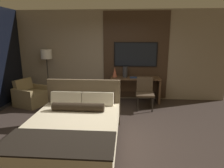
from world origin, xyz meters
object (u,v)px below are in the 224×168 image
bed (73,131)px  book (134,77)px  desk_chair (145,90)px  floor_lamp (47,58)px  desk (135,85)px  armchair_by_window (31,96)px  vase_short (115,72)px  tv (136,54)px  vase_tall (125,72)px

bed → book: bearing=66.3°
desk_chair → floor_lamp: floor_lamp is taller
bed → desk_chair: 2.63m
desk → floor_lamp: floor_lamp is taller
desk_chair → book: bearing=120.0°
desk → desk_chair: 0.67m
armchair_by_window → floor_lamp: floor_lamp is taller
desk_chair → armchair_by_window: 3.37m
floor_lamp → vase_short: (2.12, 0.07, -0.42)m
desk → book: book is taller
bed → tv: 3.43m
desk → vase_short: vase_short is taller
vase_tall → vase_short: 0.32m
bed → vase_tall: size_ratio=6.77×
bed → armchair_by_window: bed is taller
bed → book: (1.18, 2.69, 0.47)m
desk_chair → vase_short: 1.17m
desk_chair → armchair_by_window: bearing=179.5°
floor_lamp → vase_tall: size_ratio=4.87×
book → bed: bearing=-113.7°
tv → desk_chair: tv is taller
desk → armchair_by_window: armchair_by_window is taller
floor_lamp → armchair_by_window: bearing=-123.6°
armchair_by_window → vase_tall: bearing=-58.6°
bed → armchair_by_window: 2.90m
desk → vase_short: (-0.63, 0.03, 0.41)m
bed → desk: size_ratio=1.47×
bed → desk: bed is taller
floor_lamp → book: (2.70, -0.05, -0.56)m
tv → vase_tall: 0.64m
tv → vase_short: size_ratio=4.36×
desk_chair → vase_tall: bearing=132.2°
tv → vase_short: tv is taller
tv → floor_lamp: bearing=-174.9°
bed → floor_lamp: bearing=118.9°
bed → tv: bearing=67.5°
book → vase_tall: bearing=159.9°
armchair_by_window → desk: bearing=-59.9°
bed → vase_short: vase_short is taller
desk_chair → vase_tall: 0.94m
desk_chair → vase_tall: (-0.56, 0.63, 0.40)m
armchair_by_window → vase_tall: vase_tall is taller
tv → book: bearing=-100.5°
desk → desk_chair: (0.25, -0.62, 0.02)m
floor_lamp → book: bearing=-1.1°
armchair_by_window → book: size_ratio=4.22×
armchair_by_window → vase_short: vase_short is taller
bed → vase_tall: 3.00m
desk → book: 0.29m
desk_chair → vase_short: (-0.88, 0.66, 0.39)m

